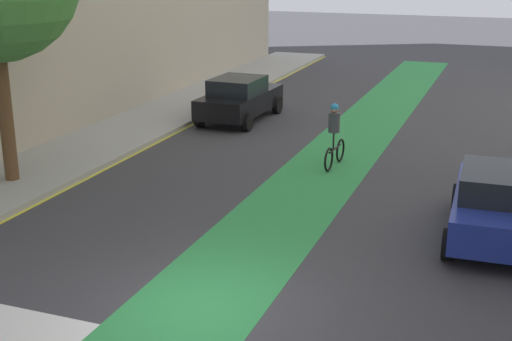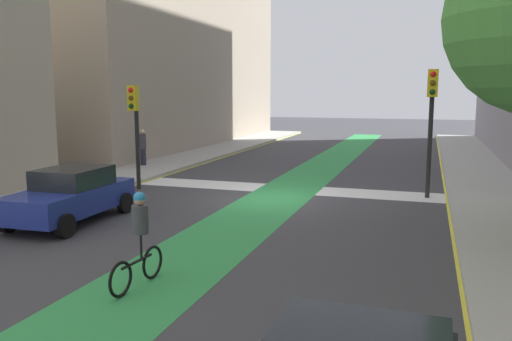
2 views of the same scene
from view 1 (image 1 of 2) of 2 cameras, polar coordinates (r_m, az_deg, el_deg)
ground_plane at (r=12.33m, az=-4.18°, el=-11.09°), size 120.00×120.00×0.00m
bike_lane_paint at (r=12.40m, az=-4.95°, el=-10.92°), size 2.40×60.00×0.01m
car_black_left_far at (r=25.47m, az=-1.36°, el=5.88°), size 2.11×4.24×1.57m
car_blue_right_far at (r=15.65m, az=19.09°, el=-2.52°), size 2.12×4.25×1.57m
cyclist_in_lane at (r=19.84m, az=6.38°, el=2.96°), size 0.32×1.73×1.86m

